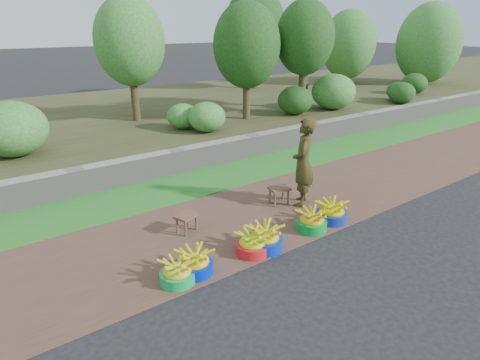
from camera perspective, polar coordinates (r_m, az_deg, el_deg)
ground_plane at (r=6.38m, az=8.30°, el=-9.43°), size 120.00×120.00×0.00m
dirt_shoulder at (r=7.20m, az=1.45°, el=-5.29°), size 80.00×2.50×0.02m
grass_verge at (r=8.73m, az=-6.46°, el=-0.39°), size 80.00×1.50×0.04m
retaining_wall at (r=9.36m, az=-9.10°, el=2.64°), size 80.00×0.35×0.55m
earth_bank at (r=13.78m, az=-18.49°, el=7.78°), size 80.00×10.00×0.50m
vegetation at (r=13.02m, az=-9.19°, el=17.52°), size 32.79×7.79×4.25m
basin_a at (r=5.52m, az=-8.90°, el=-12.92°), size 0.47×0.47×0.35m
basin_b at (r=5.66m, az=-6.45°, el=-11.66°), size 0.51×0.51×0.38m
basin_c at (r=6.06m, az=1.76°, el=-9.13°), size 0.50×0.50×0.37m
basin_d at (r=6.18m, az=3.54°, el=-8.32°), size 0.55×0.55×0.41m
basin_e at (r=6.80m, az=10.16°, el=-5.83°), size 0.51×0.51×0.38m
basin_f at (r=7.16m, az=12.91°, el=-4.54°), size 0.53×0.53×0.40m
stool_left at (r=6.66m, az=-7.63°, el=-5.40°), size 0.42×0.36×0.31m
stool_right at (r=7.63m, az=5.58°, el=-1.54°), size 0.43×0.36×0.33m
vendor_woman at (r=7.48m, az=8.99°, el=2.49°), size 0.72×0.70×1.67m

